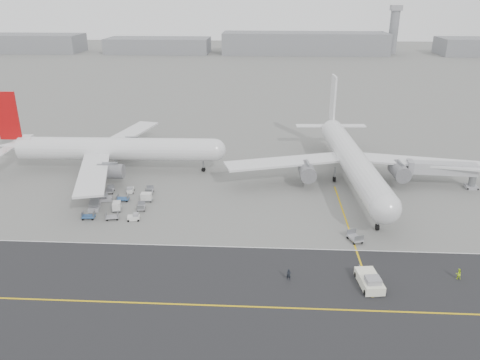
# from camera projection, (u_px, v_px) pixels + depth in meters

# --- Properties ---
(ground) EXTENTS (700.00, 700.00, 0.00)m
(ground) POSITION_uv_depth(u_px,v_px,m) (178.00, 239.00, 80.55)
(ground) COLOR gray
(ground) RESTS_ON ground
(taxiway) EXTENTS (220.00, 59.00, 0.03)m
(taxiway) POSITION_uv_depth(u_px,v_px,m) (191.00, 305.00, 63.65)
(taxiway) COLOR #252628
(taxiway) RESTS_ON ground
(horizon_buildings) EXTENTS (520.00, 28.00, 28.00)m
(horizon_buildings) POSITION_uv_depth(u_px,v_px,m) (289.00, 54.00, 319.70)
(horizon_buildings) COLOR gray
(horizon_buildings) RESTS_ON ground
(control_tower) EXTENTS (7.00, 7.00, 31.25)m
(control_tower) POSITION_uv_depth(u_px,v_px,m) (394.00, 29.00, 314.67)
(control_tower) COLOR gray
(control_tower) RESTS_ON ground
(airliner_a) EXTENTS (54.23, 53.60, 18.70)m
(airliner_a) POSITION_uv_depth(u_px,v_px,m) (111.00, 149.00, 109.41)
(airliner_a) COLOR silver
(airliner_a) RESTS_ON ground
(airliner_b) EXTENTS (56.05, 56.80, 19.58)m
(airliner_b) POSITION_uv_depth(u_px,v_px,m) (351.00, 158.00, 102.39)
(airliner_b) COLOR silver
(airliner_b) RESTS_ON ground
(pushback_tug) EXTENTS (3.48, 7.78, 2.19)m
(pushback_tug) POSITION_uv_depth(u_px,v_px,m) (370.00, 281.00, 67.32)
(pushback_tug) COLOR white
(pushback_tug) RESTS_ON ground
(jet_bridge) EXTENTS (15.32, 3.79, 5.75)m
(jet_bridge) POSITION_uv_depth(u_px,v_px,m) (443.00, 170.00, 100.53)
(jet_bridge) COLOR gray
(jet_bridge) RESTS_ON ground
(gse_cluster) EXTENTS (18.71, 21.85, 1.83)m
(gse_cluster) POSITION_uv_depth(u_px,v_px,m) (121.00, 205.00, 93.22)
(gse_cluster) COLOR #9E9EA3
(gse_cluster) RESTS_ON ground
(stray_dolly) EXTENTS (2.62, 3.26, 1.74)m
(stray_dolly) POSITION_uv_depth(u_px,v_px,m) (355.00, 241.00, 79.88)
(stray_dolly) COLOR silver
(stray_dolly) RESTS_ON ground
(ground_crew_a) EXTENTS (0.67, 0.44, 1.83)m
(ground_crew_a) POSITION_uv_depth(u_px,v_px,m) (289.00, 275.00, 68.75)
(ground_crew_a) COLOR black
(ground_crew_a) RESTS_ON ground
(ground_crew_b) EXTENTS (0.86, 0.69, 1.69)m
(ground_crew_b) POSITION_uv_depth(u_px,v_px,m) (458.00, 274.00, 69.10)
(ground_crew_b) COLOR #B7E31A
(ground_crew_b) RESTS_ON ground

